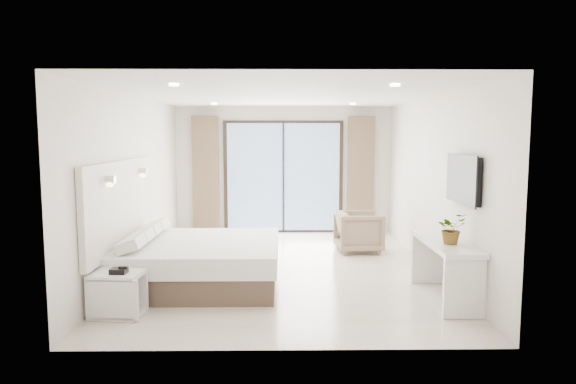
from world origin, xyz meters
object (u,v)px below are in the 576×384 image
bed (199,262)px  armchair (359,230)px  nightstand (118,294)px  console_desk (445,256)px

bed → armchair: bearing=38.1°
nightstand → armchair: size_ratio=0.76×
console_desk → armchair: (-0.68, 2.74, -0.16)m
nightstand → console_desk: (3.99, 0.54, 0.30)m
armchair → bed: bearing=124.0°
console_desk → nightstand: bearing=-172.3°
bed → console_desk: (3.25, -0.73, 0.24)m
console_desk → armchair: armchair is taller
bed → armchair: size_ratio=2.75×
armchair → nightstand: bearing=130.6°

